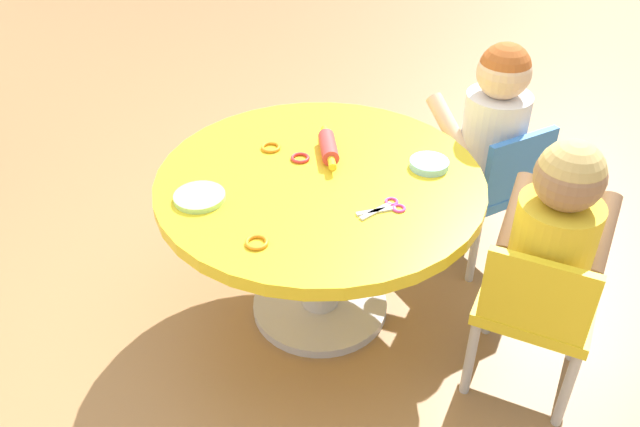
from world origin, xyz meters
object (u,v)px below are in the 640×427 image
seated_child_right (495,119)px  rolling_pin (329,147)px  craft_table (320,209)px  child_chair_right (492,183)px  child_chair_left (535,306)px  craft_scissors (387,208)px  seated_child_left (556,231)px

seated_child_right → rolling_pin: (-0.13, 0.56, 0.01)m
craft_table → child_chair_right: size_ratio=1.76×
child_chair_left → seated_child_right: 0.67m
child_chair_right → rolling_pin: rolling_pin is taller
child_chair_right → craft_scissors: 0.64m
craft_scissors → child_chair_right: bearing=-49.4°
child_chair_right → craft_scissors: bearing=130.6°
seated_child_right → seated_child_left: bearing=175.7°
child_chair_left → seated_child_right: size_ratio=1.05×
rolling_pin → seated_child_left: bearing=-132.0°
craft_table → seated_child_right: seated_child_right is taller
craft_table → child_chair_left: child_chair_left is taller
seated_child_left → seated_child_right: same height
rolling_pin → craft_scissors: rolling_pin is taller
seated_child_left → rolling_pin: size_ratio=2.21×
child_chair_left → craft_scissors: (0.20, 0.38, 0.21)m
seated_child_left → child_chair_left: bearing=148.0°
craft_scissors → rolling_pin: bearing=21.6°
craft_scissors → seated_child_right: bearing=-45.9°
seated_child_left → child_chair_right: seated_child_left is taller
craft_table → seated_child_left: bearing=-121.5°
seated_child_left → craft_scissors: seated_child_left is taller
child_chair_right → craft_scissors: size_ratio=3.76×
craft_table → child_chair_right: child_chair_right is taller
seated_child_left → child_chair_right: size_ratio=0.95×
rolling_pin → child_chair_left: bearing=-135.2°
craft_table → rolling_pin: 0.19m
craft_table → seated_child_left: 0.67m
child_chair_right → craft_scissors: (-0.39, 0.46, 0.21)m
child_chair_left → rolling_pin: 0.74m
craft_table → child_chair_left: size_ratio=1.76×
child_chair_left → craft_table: bearing=55.0°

